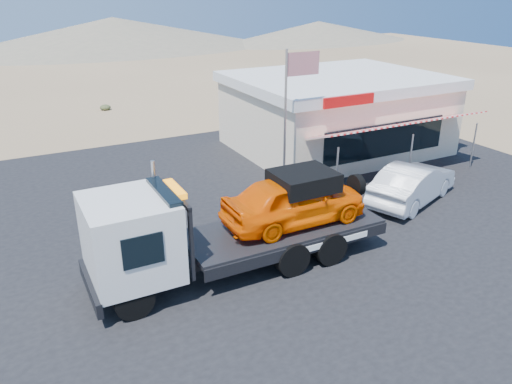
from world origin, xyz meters
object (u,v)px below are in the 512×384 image
Objects in this scene: white_sedan at (413,183)px; jerky_store at (336,112)px; flagpole at (290,107)px; tow_truck at (234,220)px.

white_sedan is 0.47× the size of jerky_store.
white_sedan is 7.65m from jerky_store.
jerky_store is (1.48, 7.41, 1.17)m from white_sedan.
white_sedan is at bearing -101.28° from jerky_store.
flagpole is at bearing 33.20° from white_sedan.
white_sedan is 0.81× the size of flagpole.
tow_truck reaches higher than white_sedan.
flagpole reaches higher than jerky_store.
tow_truck is 1.54× the size of flagpole.
tow_truck is 0.89× the size of jerky_store.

